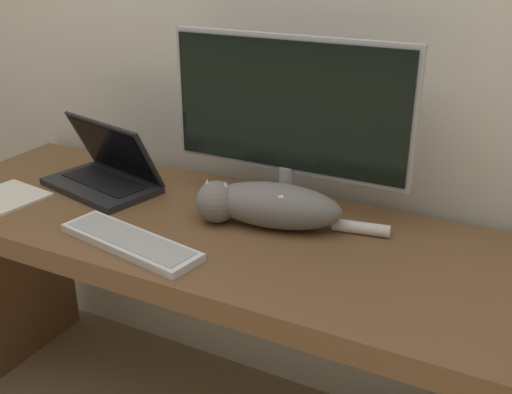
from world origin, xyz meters
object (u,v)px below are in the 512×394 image
at_px(laptop, 105,174).
at_px(cat, 266,204).
at_px(external_keyboard, 130,242).
at_px(monitor, 288,116).

height_order(laptop, cat, laptop).
height_order(external_keyboard, cat, cat).
xyz_separation_m(monitor, cat, (-0.01, -0.11, -0.21)).
relative_size(laptop, external_keyboard, 0.93).
bearing_deg(monitor, external_keyboard, -125.52).
xyz_separation_m(laptop, cat, (0.55, -0.02, 0.02)).
relative_size(monitor, cat, 1.34).
height_order(monitor, laptop, monitor).
bearing_deg(cat, laptop, 168.72).
xyz_separation_m(laptop, external_keyboard, (0.30, -0.27, -0.03)).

